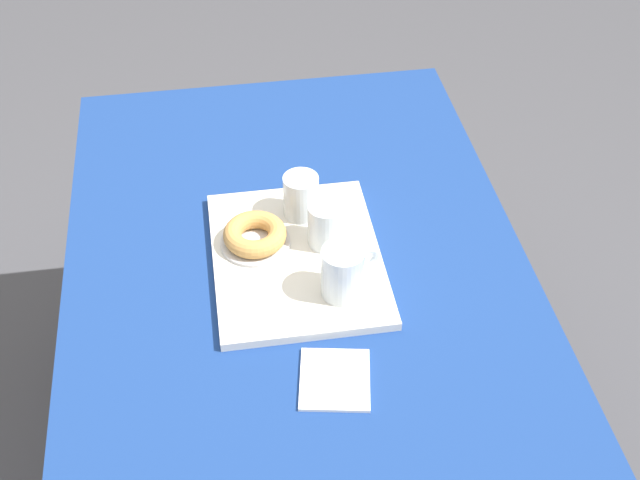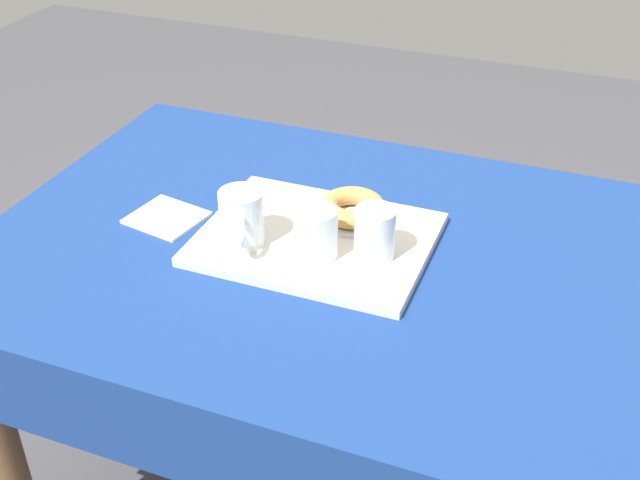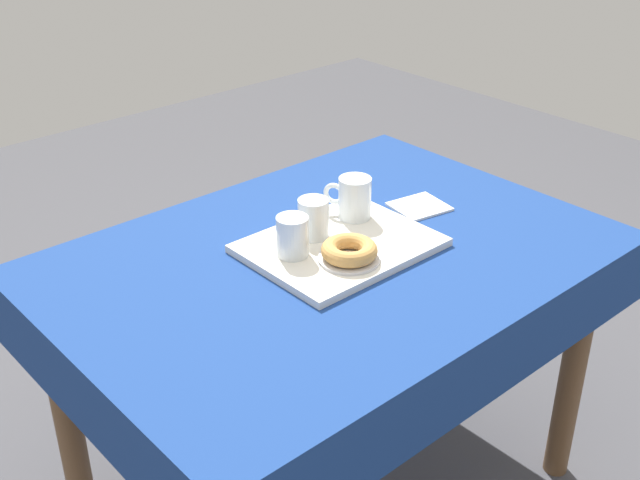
# 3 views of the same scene
# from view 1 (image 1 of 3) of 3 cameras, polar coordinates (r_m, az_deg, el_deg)

# --- Properties ---
(ground_plane) EXTENTS (6.00, 6.00, 0.00)m
(ground_plane) POSITION_cam_1_polar(r_m,az_deg,el_deg) (2.17, -1.31, -14.98)
(ground_plane) COLOR #47474C
(dining_table) EXTENTS (1.23, 0.87, 0.73)m
(dining_table) POSITION_cam_1_polar(r_m,az_deg,el_deg) (1.68, -1.64, -3.54)
(dining_table) COLOR navy
(dining_table) RESTS_ON ground
(serving_tray) EXTENTS (0.40, 0.31, 0.02)m
(serving_tray) POSITION_cam_1_polar(r_m,az_deg,el_deg) (1.58, -1.55, -1.22)
(serving_tray) COLOR silver
(serving_tray) RESTS_ON dining_table
(tea_mug_left) EXTENTS (0.08, 0.11, 0.10)m
(tea_mug_left) POSITION_cam_1_polar(r_m,az_deg,el_deg) (1.47, 1.62, -2.29)
(tea_mug_left) COLOR white
(tea_mug_left) RESTS_ON serving_tray
(water_glass_near) EXTENTS (0.07, 0.07, 0.09)m
(water_glass_near) POSITION_cam_1_polar(r_m,az_deg,el_deg) (1.63, -1.31, 2.88)
(water_glass_near) COLOR white
(water_glass_near) RESTS_ON serving_tray
(water_glass_far) EXTENTS (0.07, 0.07, 0.09)m
(water_glass_far) POSITION_cam_1_polar(r_m,az_deg,el_deg) (1.57, 0.40, 1.02)
(water_glass_far) COLOR white
(water_glass_far) RESTS_ON serving_tray
(donut_plate_left) EXTENTS (0.13, 0.13, 0.01)m
(donut_plate_left) POSITION_cam_1_polar(r_m,az_deg,el_deg) (1.59, -4.44, -0.17)
(donut_plate_left) COLOR silver
(donut_plate_left) RESTS_ON serving_tray
(sugar_donut_left) EXTENTS (0.12, 0.12, 0.04)m
(sugar_donut_left) POSITION_cam_1_polar(r_m,az_deg,el_deg) (1.58, -4.48, 0.40)
(sugar_donut_left) COLOR tan
(sugar_donut_left) RESTS_ON donut_plate_left
(paper_napkin) EXTENTS (0.15, 0.14, 0.01)m
(paper_napkin) POSITION_cam_1_polar(r_m,az_deg,el_deg) (1.39, 1.02, -9.53)
(paper_napkin) COLOR white
(paper_napkin) RESTS_ON dining_table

